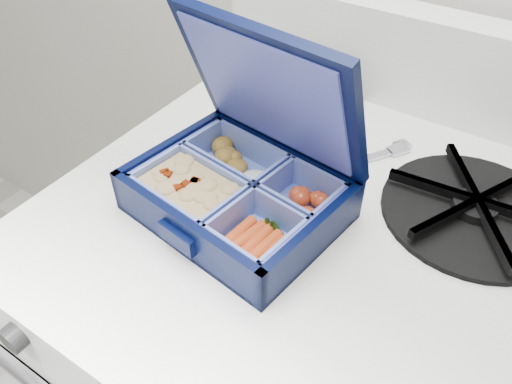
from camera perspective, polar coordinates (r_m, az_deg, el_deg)
The scene contains 4 objects.
bento_box at distance 0.53m, azimuth -2.19°, elevation -0.38°, with size 0.21×0.16×0.05m, color black, non-canonical shape.
burner_grate at distance 0.59m, azimuth 23.81°, elevation -1.36°, with size 0.20×0.20×0.03m, color black.
burner_grate_rear at distance 0.73m, azimuth 5.97°, elevation 10.91°, with size 0.16×0.16×0.02m, color black.
fork at distance 0.62m, azimuth 10.08°, elevation 3.06°, with size 0.02×0.17×0.01m, color silver, non-canonical shape.
Camera 1 is at (0.53, 1.31, 1.24)m, focal length 35.00 mm.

